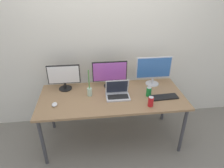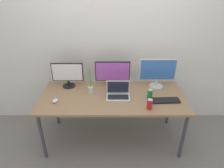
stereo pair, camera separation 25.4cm
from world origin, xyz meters
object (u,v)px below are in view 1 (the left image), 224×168
object	(u,v)px
laptop_silver	(118,93)
soda_can_by_laptop	(149,92)
soda_can_near_keyboard	(151,102)
monitor_left	(64,76)
monitor_right	(154,69)
bamboo_vase	(90,91)
monitor_center	(110,73)
work_desk	(112,99)
mouse_by_keyboard	(55,104)
keyboard_main	(163,97)

from	to	relation	value
laptop_silver	soda_can_by_laptop	distance (m)	0.41
soda_can_near_keyboard	monitor_left	bearing A→B (deg)	153.03
monitor_right	bamboo_vase	size ratio (longest dim) A/B	1.35
monitor_center	soda_can_by_laptop	distance (m)	0.59
monitor_right	soda_can_near_keyboard	xyz separation A→B (m)	(-0.18, -0.54, -0.17)
work_desk	mouse_by_keyboard	bearing A→B (deg)	-169.20
keyboard_main	bamboo_vase	bearing A→B (deg)	166.67
mouse_by_keyboard	work_desk	bearing A→B (deg)	12.72
work_desk	soda_can_by_laptop	bearing A→B (deg)	-6.16
monitor_right	soda_can_by_laptop	world-z (taller)	monitor_right
keyboard_main	soda_can_near_keyboard	distance (m)	0.28
laptop_silver	monitor_center	bearing A→B (deg)	104.29
monitor_right	keyboard_main	xyz separation A→B (m)	(0.04, -0.38, -0.22)
work_desk	soda_can_by_laptop	xyz separation A→B (m)	(0.48, -0.05, 0.12)
bamboo_vase	monitor_center	bearing A→B (deg)	36.68
laptop_silver	soda_can_by_laptop	world-z (taller)	laptop_silver
laptop_silver	soda_can_by_laptop	bearing A→B (deg)	-4.93
keyboard_main	mouse_by_keyboard	size ratio (longest dim) A/B	4.12
monitor_left	soda_can_by_laptop	bearing A→B (deg)	-15.87
monitor_center	laptop_silver	distance (m)	0.33
keyboard_main	soda_can_by_laptop	world-z (taller)	soda_can_by_laptop
mouse_by_keyboard	monitor_left	bearing A→B (deg)	78.27
monitor_left	soda_can_by_laptop	distance (m)	1.15
laptop_silver	keyboard_main	distance (m)	0.60
monitor_left	laptop_silver	xyz separation A→B (m)	(0.70, -0.28, -0.14)
work_desk	monitor_left	xyz separation A→B (m)	(-0.62, 0.26, 0.25)
mouse_by_keyboard	soda_can_near_keyboard	xyz separation A→B (m)	(1.16, -0.14, 0.05)
monitor_right	soda_can_by_laptop	distance (m)	0.38
monitor_left	soda_can_near_keyboard	xyz separation A→B (m)	(1.06, -0.54, -0.13)
monitor_left	laptop_silver	world-z (taller)	monitor_left
mouse_by_keyboard	soda_can_by_laptop	size ratio (longest dim) A/B	0.72
monitor_center	keyboard_main	xyz separation A→B (m)	(0.66, -0.39, -0.20)
monitor_center	bamboo_vase	size ratio (longest dim) A/B	1.30
bamboo_vase	soda_can_near_keyboard	bearing A→B (deg)	-24.27
monitor_center	mouse_by_keyboard	bearing A→B (deg)	-150.85
laptop_silver	mouse_by_keyboard	world-z (taller)	laptop_silver
monitor_left	keyboard_main	xyz separation A→B (m)	(1.28, -0.38, -0.19)
mouse_by_keyboard	keyboard_main	bearing A→B (deg)	2.56
bamboo_vase	work_desk	bearing A→B (deg)	-9.63
work_desk	laptop_silver	size ratio (longest dim) A/B	6.24
monitor_left	mouse_by_keyboard	bearing A→B (deg)	-103.65
monitor_center	keyboard_main	bearing A→B (deg)	-30.41
work_desk	mouse_by_keyboard	xyz separation A→B (m)	(-0.72, -0.14, 0.07)
mouse_by_keyboard	bamboo_vase	bearing A→B (deg)	25.32
monitor_left	soda_can_near_keyboard	size ratio (longest dim) A/B	3.46
monitor_right	bamboo_vase	world-z (taller)	monitor_right
monitor_center	keyboard_main	distance (m)	0.79
keyboard_main	soda_can_near_keyboard	bearing A→B (deg)	-147.74
work_desk	soda_can_near_keyboard	distance (m)	0.53
laptop_silver	soda_can_near_keyboard	distance (m)	0.45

